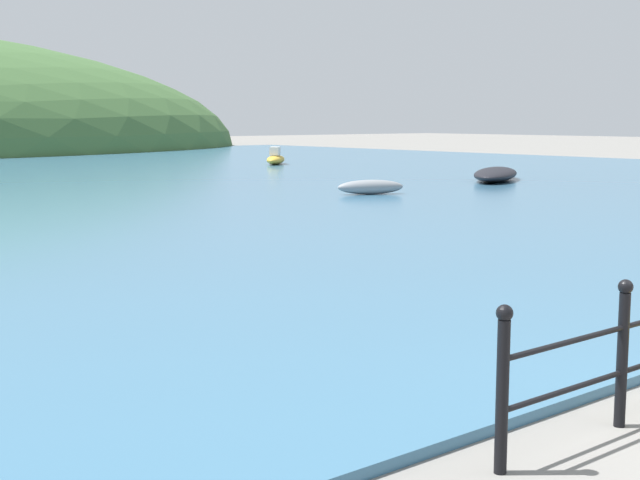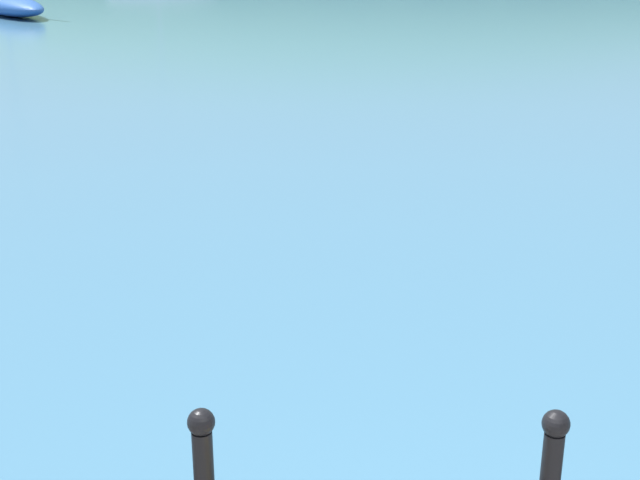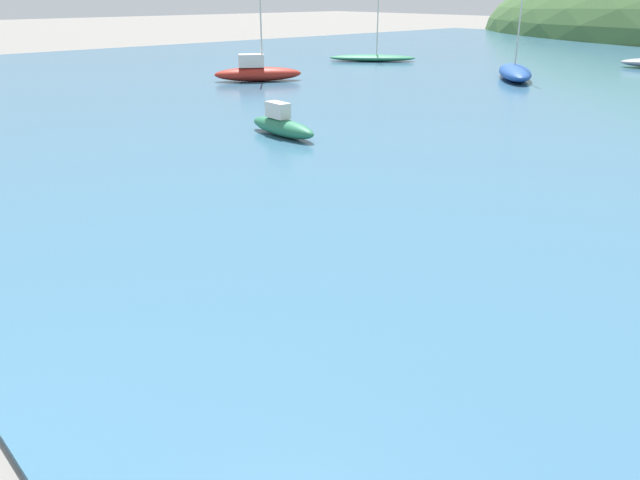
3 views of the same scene
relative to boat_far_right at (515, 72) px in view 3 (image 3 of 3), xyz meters
name	(u,v)px [view 3 (image 3 of 3)]	position (x,y,z in m)	size (l,w,h in m)	color
boat_far_right	(515,72)	(0.00, 0.00, 0.00)	(4.18, 4.77, 6.16)	#1E4793
boat_nearest_quay	(257,72)	(-7.47, -9.29, 0.06)	(3.07, 3.99, 4.97)	maroon
boat_green_fishing	(372,57)	(-10.04, 0.94, -0.12)	(4.60, 4.44, 5.90)	#287551
boat_blue_hull	(282,125)	(2.40, -15.72, -0.04)	(2.76, 0.79, 0.92)	#287551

